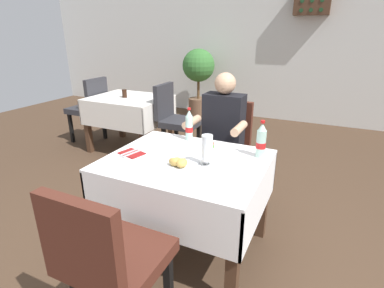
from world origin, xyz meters
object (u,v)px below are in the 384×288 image
(background_chair_left, at_px, (90,106))
(wall_bottle_rack, at_px, (313,1))
(plate_far_diner, at_px, (206,147))
(napkin_cutlery_set, at_px, (132,153))
(main_dining_table, at_px, (186,181))
(background_table_tumbler, at_px, (124,93))
(beer_glass_left, at_px, (207,150))
(seated_diner_far, at_px, (221,134))
(background_dining_table, at_px, (129,110))
(chair_near_camera_side, at_px, (110,259))
(background_chair_right, at_px, (175,117))
(cola_bottle_secondary, at_px, (189,126))
(cola_bottle_primary, at_px, (261,141))
(plate_near_camera, at_px, (178,164))
(chair_far_diner_seat, at_px, (225,146))
(potted_plant_corner, at_px, (198,74))

(background_chair_left, distance_m, wall_bottle_rack, 3.91)
(plate_far_diner, height_order, napkin_cutlery_set, plate_far_diner)
(main_dining_table, height_order, background_table_tumbler, background_table_tumbler)
(beer_glass_left, xyz_separation_m, background_table_tumbler, (-1.85, 1.55, -0.05))
(seated_diner_far, bearing_deg, main_dining_table, -89.82)
(seated_diner_far, height_order, background_dining_table, seated_diner_far)
(chair_near_camera_side, distance_m, wall_bottle_rack, 5.02)
(background_dining_table, xyz_separation_m, background_chair_right, (0.72, 0.00, -0.02))
(beer_glass_left, relative_size, cola_bottle_secondary, 0.79)
(background_chair_right, bearing_deg, cola_bottle_primary, -42.93)
(beer_glass_left, distance_m, cola_bottle_secondary, 0.52)
(main_dining_table, bearing_deg, cola_bottle_primary, 30.24)
(plate_far_diner, distance_m, cola_bottle_secondary, 0.27)
(cola_bottle_primary, height_order, background_table_tumbler, cola_bottle_primary)
(plate_near_camera, bearing_deg, wall_bottle_rack, 85.15)
(background_chair_left, height_order, wall_bottle_rack, wall_bottle_rack)
(chair_far_diner_seat, bearing_deg, seated_diner_far, -91.24)
(cola_bottle_secondary, distance_m, background_table_tumbler, 1.91)
(napkin_cutlery_set, xyz_separation_m, background_chair_left, (-1.97, 1.64, -0.20))
(chair_near_camera_side, bearing_deg, plate_far_diner, 86.98)
(background_dining_table, xyz_separation_m, potted_plant_corner, (0.15, 2.02, 0.27))
(background_table_tumbler, height_order, potted_plant_corner, potted_plant_corner)
(main_dining_table, height_order, plate_near_camera, plate_near_camera)
(background_chair_left, xyz_separation_m, background_table_tumbler, (0.69, -0.04, 0.25))
(plate_near_camera, height_order, background_table_tumbler, background_table_tumbler)
(background_dining_table, height_order, background_table_tumbler, background_table_tumbler)
(cola_bottle_primary, relative_size, background_dining_table, 0.26)
(main_dining_table, xyz_separation_m, beer_glass_left, (0.17, -0.03, 0.28))
(cola_bottle_primary, relative_size, potted_plant_corner, 0.21)
(main_dining_table, distance_m, background_chair_left, 2.84)
(beer_glass_left, height_order, cola_bottle_secondary, cola_bottle_secondary)
(chair_far_diner_seat, bearing_deg, chair_near_camera_side, -90.00)
(plate_near_camera, height_order, cola_bottle_secondary, cola_bottle_secondary)
(chair_near_camera_side, height_order, background_chair_left, same)
(seated_diner_far, bearing_deg, plate_near_camera, -89.23)
(potted_plant_corner, xyz_separation_m, wall_bottle_rack, (1.86, 0.35, 1.22))
(seated_diner_far, xyz_separation_m, cola_bottle_secondary, (-0.15, -0.36, 0.16))
(seated_diner_far, height_order, potted_plant_corner, potted_plant_corner)
(main_dining_table, distance_m, background_chair_right, 1.82)
(cola_bottle_secondary, xyz_separation_m, background_chair_right, (-0.78, 1.19, -0.32))
(napkin_cutlery_set, xyz_separation_m, background_chair_right, (-0.53, 1.64, -0.20))
(beer_glass_left, bearing_deg, background_dining_table, 138.86)
(background_chair_right, distance_m, potted_plant_corner, 2.12)
(plate_far_diner, bearing_deg, background_dining_table, 142.19)
(cola_bottle_primary, xyz_separation_m, background_dining_table, (-2.11, 1.29, -0.30))
(chair_near_camera_side, bearing_deg, cola_bottle_primary, 67.52)
(background_chair_left, distance_m, background_chair_right, 1.44)
(chair_far_diner_seat, height_order, cola_bottle_secondary, cola_bottle_secondary)
(plate_far_diner, relative_size, background_chair_right, 0.24)
(potted_plant_corner, relative_size, wall_bottle_rack, 2.32)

